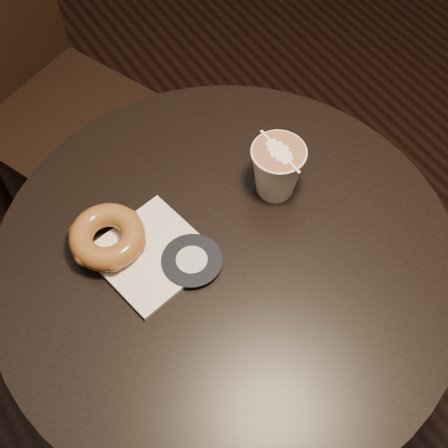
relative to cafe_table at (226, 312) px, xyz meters
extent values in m
plane|color=black|center=(0.00, 0.00, -0.55)|extent=(4.50, 4.50, 0.00)
cylinder|color=black|center=(0.00, 0.00, 0.18)|extent=(0.70, 0.70, 0.03)
cylinder|color=black|center=(0.00, 0.00, -0.18)|extent=(0.07, 0.07, 0.70)
cylinder|color=black|center=(0.00, 0.00, -0.54)|extent=(0.44, 0.44, 0.02)
cube|color=black|center=(-0.01, 0.69, -0.13)|extent=(0.48, 0.48, 0.04)
cylinder|color=black|center=(-0.10, 0.49, -0.34)|extent=(0.03, 0.03, 0.42)
cylinder|color=black|center=(0.19, 0.60, -0.34)|extent=(0.03, 0.03, 0.42)
cylinder|color=black|center=(0.08, 0.89, -0.34)|extent=(0.03, 0.03, 0.42)
cube|color=silver|center=(-0.09, 0.06, 0.20)|extent=(0.17, 0.17, 0.01)
torus|color=#5F3018|center=(-0.14, 0.11, 0.23)|extent=(0.11, 0.11, 0.04)
camera|label=1|loc=(-0.26, -0.38, 1.00)|focal=50.00mm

